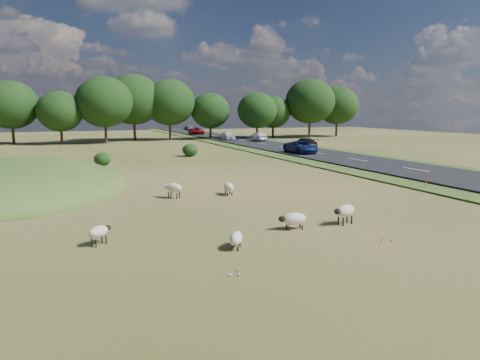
% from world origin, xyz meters
% --- Properties ---
extents(ground, '(160.00, 160.00, 0.00)m').
position_xyz_m(ground, '(0.00, 20.00, 0.00)').
color(ground, '#3D5019').
rests_on(ground, ground).
extents(mound, '(16.00, 20.00, 4.00)m').
position_xyz_m(mound, '(-12.00, 12.00, 0.00)').
color(mound, '#33561E').
rests_on(mound, ground).
extents(road, '(8.00, 150.00, 0.25)m').
position_xyz_m(road, '(20.00, 30.00, 0.12)').
color(road, black).
rests_on(road, ground).
extents(treeline, '(96.28, 14.66, 11.70)m').
position_xyz_m(treeline, '(-1.06, 55.44, 6.57)').
color(treeline, black).
rests_on(treeline, ground).
extents(shrubs, '(23.72, 11.47, 1.49)m').
position_xyz_m(shrubs, '(-3.39, 27.61, 0.69)').
color(shrubs, black).
rests_on(shrubs, ground).
extents(marker_post, '(0.06, 0.06, 1.20)m').
position_xyz_m(marker_post, '(14.70, 1.59, 0.60)').
color(marker_post, '#D8590C').
rests_on(marker_post, ground).
extents(sheep_0, '(1.36, 0.85, 0.94)m').
position_xyz_m(sheep_0, '(3.99, -4.18, 0.66)').
color(sheep_0, beige).
rests_on(sheep_0, ground).
extents(sheep_1, '(0.90, 1.14, 0.65)m').
position_xyz_m(sheep_1, '(-1.99, -5.58, 0.41)').
color(sheep_1, beige).
rests_on(sheep_1, ground).
extents(sheep_2, '(1.05, 0.96, 0.79)m').
position_xyz_m(sheep_2, '(-6.85, -3.18, 0.55)').
color(sheep_2, beige).
rests_on(sheep_2, ground).
extents(sheep_3, '(1.36, 0.71, 0.76)m').
position_xyz_m(sheep_3, '(1.37, -4.04, 0.48)').
color(sheep_3, beige).
rests_on(sheep_3, ground).
extents(sheep_4, '(0.72, 1.36, 0.77)m').
position_xyz_m(sheep_4, '(1.45, 4.55, 0.48)').
color(sheep_4, beige).
rests_on(sheep_4, ground).
extents(sheep_5, '(1.16, 1.24, 0.94)m').
position_xyz_m(sheep_5, '(-2.04, 4.80, 0.65)').
color(sheep_5, beige).
rests_on(sheep_5, ground).
extents(car_0, '(1.44, 4.13, 1.36)m').
position_xyz_m(car_0, '(21.90, 45.49, 0.93)').
color(car_0, '#9A9CA1').
rests_on(car_0, road).
extents(car_1, '(1.92, 4.73, 1.37)m').
position_xyz_m(car_1, '(21.90, 30.31, 0.94)').
color(car_1, black).
rests_on(car_1, road).
extents(car_2, '(2.46, 5.35, 1.49)m').
position_xyz_m(car_2, '(18.10, 69.86, 0.99)').
color(car_2, maroon).
rests_on(car_2, road).
extents(car_3, '(1.83, 4.50, 1.31)m').
position_xyz_m(car_3, '(21.90, 90.77, 0.90)').
color(car_3, '#94979A').
rests_on(car_3, road).
extents(car_6, '(2.39, 5.18, 1.44)m').
position_xyz_m(car_6, '(18.10, 24.60, 0.97)').
color(car_6, navy).
rests_on(car_6, road).
extents(car_7, '(1.73, 4.31, 1.47)m').
position_xyz_m(car_7, '(18.10, 50.28, 0.98)').
color(car_7, white).
rests_on(car_7, road).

